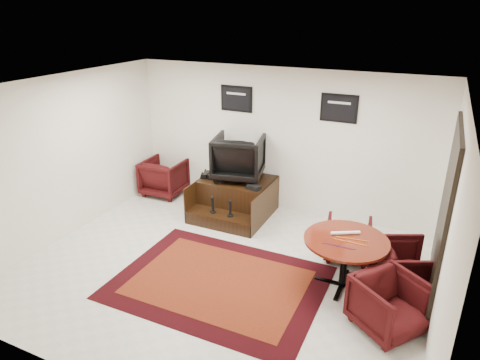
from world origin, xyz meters
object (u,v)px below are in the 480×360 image
object	(u,v)px
meeting_table	(346,245)
table_chair_corner	(390,302)
table_chair_back	(348,237)
shine_podium	(236,198)
shine_chair	(239,155)
armchair_side	(164,175)
table_chair_window	(404,265)

from	to	relation	value
meeting_table	table_chair_corner	distance (m)	1.01
table_chair_back	shine_podium	bearing A→B (deg)	-25.42
shine_podium	table_chair_corner	xyz separation A→B (m)	(3.15, -2.15, 0.07)
shine_podium	table_chair_corner	bearing A→B (deg)	-34.32
shine_chair	table_chair_corner	xyz separation A→B (m)	(3.15, -2.30, -0.78)
armchair_side	table_chair_corner	world-z (taller)	armchair_side
meeting_table	table_chair_window	distance (m)	0.90
meeting_table	shine_chair	bearing A→B (deg)	146.11
meeting_table	table_chair_back	world-z (taller)	meeting_table
table_chair_back	table_chair_corner	distance (m)	1.69
armchair_side	shine_chair	bearing A→B (deg)	175.62
shine_chair	table_chair_back	distance (m)	2.60
table_chair_window	table_chair_back	bearing A→B (deg)	35.21
armchair_side	table_chair_window	size ratio (longest dim) A/B	1.08
meeting_table	table_chair_corner	world-z (taller)	table_chair_corner
shine_podium	table_chair_corner	size ratio (longest dim) A/B	1.77
meeting_table	table_chair_back	bearing A→B (deg)	97.48
meeting_table	table_chair_window	size ratio (longest dim) A/B	1.51
armchair_side	table_chair_back	size ratio (longest dim) A/B	1.19
shine_chair	table_chair_window	size ratio (longest dim) A/B	1.19
armchair_side	meeting_table	size ratio (longest dim) A/B	0.72
shine_chair	table_chair_corner	distance (m)	3.98
shine_chair	meeting_table	xyz separation A→B (m)	(2.44, -1.64, -0.49)
meeting_table	shine_podium	bearing A→B (deg)	148.49
shine_chair	meeting_table	bearing A→B (deg)	133.61
shine_podium	table_chair_window	bearing A→B (deg)	-20.37
armchair_side	table_chair_window	xyz separation A→B (m)	(5.06, -1.42, -0.03)
shine_podium	shine_chair	world-z (taller)	shine_chair
armchair_side	table_chair_back	bearing A→B (deg)	165.90
table_chair_window	shine_chair	bearing A→B (deg)	42.83
armchair_side	table_chair_corner	xyz separation A→B (m)	(4.98, -2.37, -0.03)
shine_podium	armchair_side	bearing A→B (deg)	173.10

